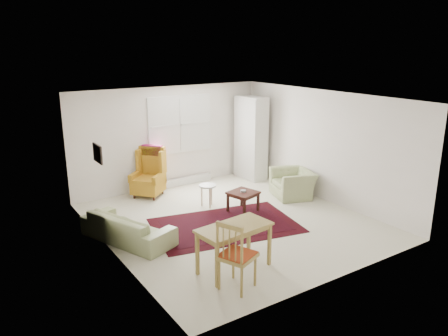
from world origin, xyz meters
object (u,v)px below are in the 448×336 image
armchair (293,181)px  stool (208,195)px  wingback_chair (147,172)px  desk (234,248)px  cabinet (251,138)px  desk_chair (237,254)px  coffee_table (243,202)px  sofa (127,222)px

armchair → stool: 2.09m
wingback_chair → desk: (-0.30, -4.00, -0.21)m
cabinet → desk_chair: (-3.46, -4.32, -0.55)m
coffee_table → cabinet: bearing=49.7°
stool → coffee_table: bearing=-55.7°
desk → desk_chair: size_ratio=1.09×
armchair → cabinet: size_ratio=0.45×
coffee_table → stool: 0.83m
sofa → desk_chair: bearing=175.6°
desk → coffee_table: bearing=51.0°
sofa → stool: bearing=-93.4°
wingback_chair → stool: wingback_chair is taller
wingback_chair → desk_chair: (-0.57, -4.47, -0.04)m
desk_chair → wingback_chair: bearing=-30.1°
armchair → desk_chair: size_ratio=0.90×
wingback_chair → desk: 4.02m
armchair → wingback_chair: size_ratio=0.83×
coffee_table → desk: desk is taller
stool → armchair: bearing=-14.6°
wingback_chair → desk: wingback_chair is taller
cabinet → sofa: bearing=-160.1°
desk → cabinet: bearing=50.3°
sofa → coffee_table: sofa is taller
stool → desk: bearing=-112.9°
sofa → armchair: armchair is taller
sofa → desk: (1.01, -1.95, 0.01)m
armchair → wingback_chair: (-2.83, 1.89, 0.21)m
armchair → sofa: bearing=-68.9°
sofa → wingback_chair: bearing=-54.0°
cabinet → desk_chair: 5.56m
stool → sofa: bearing=-161.9°
wingback_chair → stool: 1.62m
coffee_table → desk_chair: bearing=-127.3°
coffee_table → desk_chair: 3.06m
wingback_chair → desk_chair: wingback_chair is taller
wingback_chair → cabinet: cabinet is taller
stool → desk_chair: (-1.38, -3.11, 0.29)m
sofa → cabinet: 4.67m
sofa → armchair: (4.14, 0.17, 0.01)m
sofa → stool: 2.24m
wingback_chair → armchair: bearing=15.7°
wingback_chair → stool: size_ratio=2.33×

